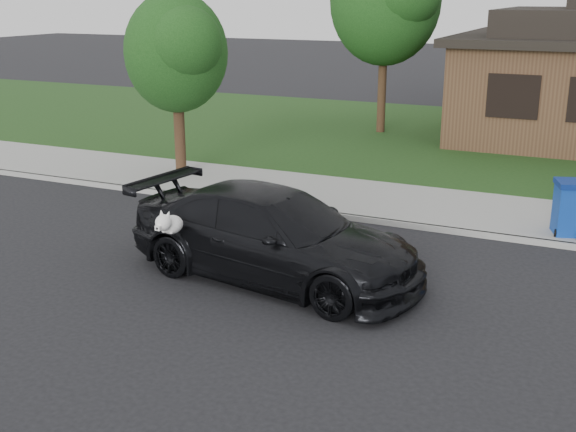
% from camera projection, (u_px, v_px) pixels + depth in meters
% --- Properties ---
extents(ground, '(120.00, 120.00, 0.00)m').
position_uv_depth(ground, '(405.00, 297.00, 11.52)').
color(ground, black).
rests_on(ground, ground).
extents(sidewalk, '(60.00, 3.00, 0.12)m').
position_uv_depth(sidewalk, '(467.00, 211.00, 15.85)').
color(sidewalk, gray).
rests_on(sidewalk, ground).
extents(curb, '(60.00, 0.12, 0.12)m').
position_uv_depth(curb, '(452.00, 231.00, 14.54)').
color(curb, gray).
rests_on(curb, ground).
extents(lawn, '(60.00, 13.00, 0.13)m').
position_uv_depth(lawn, '(517.00, 144.00, 22.81)').
color(lawn, '#193814').
rests_on(lawn, ground).
extents(sedan, '(5.48, 2.87, 1.52)m').
position_uv_depth(sedan, '(274.00, 236.00, 12.08)').
color(sedan, black).
rests_on(sedan, ground).
extents(recycling_bin, '(0.80, 0.80, 1.07)m').
position_uv_depth(recycling_bin, '(571.00, 207.00, 14.02)').
color(recycling_bin, navy).
rests_on(recycling_bin, sidewalk).
extents(tree_2, '(2.73, 2.60, 4.59)m').
position_uv_depth(tree_2, '(178.00, 51.00, 17.91)').
color(tree_2, '#332114').
rests_on(tree_2, ground).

